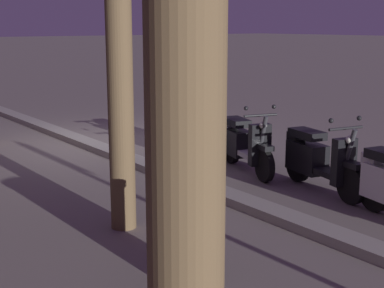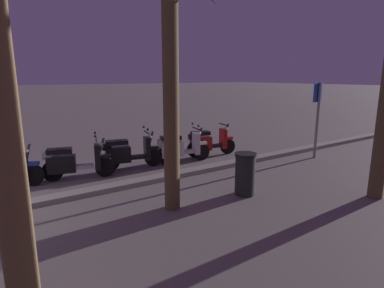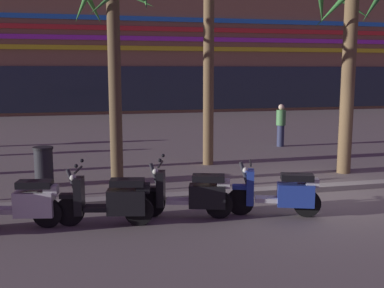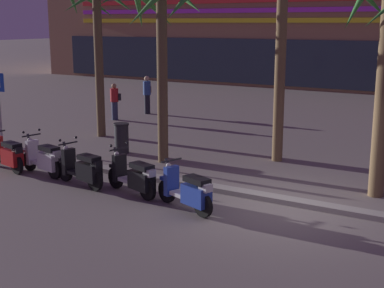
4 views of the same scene
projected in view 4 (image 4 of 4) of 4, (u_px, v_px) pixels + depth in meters
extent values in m
plane|color=slate|center=(282.00, 208.00, 11.99)|extent=(200.00, 200.00, 0.00)
cube|color=gray|center=(288.00, 201.00, 12.30)|extent=(60.00, 0.36, 0.12)
cube|color=yellow|center=(370.00, 20.00, 30.03)|extent=(41.66, 0.10, 0.28)
cube|color=#B733D6|center=(371.00, 9.00, 29.90)|extent=(41.66, 0.10, 0.28)
cube|color=#283342|center=(367.00, 66.00, 30.59)|extent=(44.11, 0.12, 2.80)
cylinder|color=black|center=(17.00, 165.00, 14.64)|extent=(0.53, 0.21, 0.52)
cube|color=black|center=(4.00, 158.00, 15.06)|extent=(0.65, 0.40, 0.08)
cube|color=red|center=(12.00, 157.00, 14.75)|extent=(0.73, 0.45, 0.44)
cube|color=black|center=(12.00, 145.00, 14.66)|extent=(0.65, 0.42, 0.12)
cube|color=black|center=(17.00, 150.00, 14.50)|extent=(0.28, 0.25, 0.16)
cylinder|color=black|center=(30.00, 161.00, 14.98)|extent=(0.53, 0.20, 0.52)
cylinder|color=black|center=(55.00, 169.00, 14.18)|extent=(0.53, 0.20, 0.52)
cube|color=silver|center=(41.00, 163.00, 14.60)|extent=(0.64, 0.40, 0.08)
cube|color=white|center=(49.00, 161.00, 14.29)|extent=(0.73, 0.45, 0.44)
cube|color=black|center=(49.00, 148.00, 14.20)|extent=(0.65, 0.42, 0.12)
cube|color=white|center=(32.00, 152.00, 14.80)|extent=(0.21, 0.36, 0.66)
cube|color=white|center=(29.00, 151.00, 14.91)|extent=(0.35, 0.22, 0.08)
cylinder|color=#333338|center=(30.00, 146.00, 14.82)|extent=(0.29, 0.13, 0.69)
cylinder|color=black|center=(31.00, 135.00, 14.69)|extent=(0.15, 0.56, 0.04)
sphere|color=white|center=(30.00, 140.00, 14.79)|extent=(0.12, 0.12, 0.12)
cube|color=silver|center=(55.00, 154.00, 14.04)|extent=(0.28, 0.24, 0.16)
sphere|color=black|center=(23.00, 132.00, 14.48)|extent=(0.07, 0.07, 0.07)
sphere|color=black|center=(39.00, 130.00, 14.83)|extent=(0.07, 0.07, 0.07)
cylinder|color=black|center=(65.00, 171.00, 14.00)|extent=(0.53, 0.21, 0.52)
cylinder|color=black|center=(95.00, 180.00, 13.18)|extent=(0.53, 0.21, 0.52)
cube|color=black|center=(78.00, 173.00, 13.61)|extent=(0.65, 0.40, 0.08)
cube|color=black|center=(89.00, 172.00, 13.28)|extent=(0.73, 0.45, 0.44)
cube|color=black|center=(89.00, 158.00, 13.19)|extent=(0.65, 0.42, 0.12)
cube|color=black|center=(69.00, 161.00, 13.81)|extent=(0.21, 0.36, 0.66)
cube|color=black|center=(65.00, 160.00, 13.93)|extent=(0.35, 0.22, 0.08)
cylinder|color=#333338|center=(67.00, 155.00, 13.83)|extent=(0.29, 0.13, 0.69)
cylinder|color=black|center=(68.00, 143.00, 13.71)|extent=(0.16, 0.56, 0.04)
sphere|color=white|center=(66.00, 148.00, 13.81)|extent=(0.12, 0.12, 0.12)
cube|color=black|center=(96.00, 164.00, 13.03)|extent=(0.28, 0.25, 0.16)
sphere|color=black|center=(60.00, 140.00, 13.50)|extent=(0.07, 0.07, 0.07)
sphere|color=black|center=(76.00, 137.00, 13.84)|extent=(0.07, 0.07, 0.07)
cylinder|color=black|center=(116.00, 178.00, 13.40)|extent=(0.53, 0.25, 0.52)
cylinder|color=black|center=(147.00, 189.00, 12.47)|extent=(0.53, 0.25, 0.52)
cube|color=silver|center=(130.00, 180.00, 12.96)|extent=(0.66, 0.44, 0.08)
cube|color=black|center=(142.00, 180.00, 12.60)|extent=(0.74, 0.51, 0.43)
cube|color=black|center=(142.00, 166.00, 12.51)|extent=(0.66, 0.46, 0.12)
cube|color=black|center=(120.00, 168.00, 13.20)|extent=(0.23, 0.37, 0.66)
cube|color=black|center=(115.00, 166.00, 13.33)|extent=(0.35, 0.25, 0.08)
cylinder|color=#333338|center=(117.00, 161.00, 13.23)|extent=(0.29, 0.15, 0.69)
cylinder|color=black|center=(119.00, 149.00, 13.10)|extent=(0.20, 0.55, 0.04)
sphere|color=white|center=(117.00, 154.00, 13.20)|extent=(0.12, 0.12, 0.12)
cube|color=silver|center=(149.00, 173.00, 12.33)|extent=(0.29, 0.26, 0.16)
sphere|color=black|center=(111.00, 146.00, 12.90)|extent=(0.07, 0.07, 0.07)
sphere|color=black|center=(127.00, 143.00, 13.22)|extent=(0.07, 0.07, 0.07)
cylinder|color=black|center=(167.00, 191.00, 12.33)|extent=(0.52, 0.27, 0.52)
cylinder|color=black|center=(203.00, 205.00, 11.39)|extent=(0.52, 0.27, 0.52)
cube|color=silver|center=(183.00, 195.00, 11.88)|extent=(0.66, 0.46, 0.08)
cube|color=#233D9E|center=(196.00, 195.00, 11.52)|extent=(0.75, 0.53, 0.43)
cube|color=black|center=(197.00, 180.00, 11.43)|extent=(0.67, 0.48, 0.12)
cube|color=#233D9E|center=(171.00, 181.00, 12.13)|extent=(0.25, 0.37, 0.66)
cube|color=#233D9E|center=(167.00, 179.00, 12.27)|extent=(0.36, 0.26, 0.08)
cylinder|color=#333338|center=(169.00, 173.00, 12.16)|extent=(0.29, 0.16, 0.69)
cylinder|color=black|center=(171.00, 160.00, 12.03)|extent=(0.22, 0.54, 0.04)
sphere|color=white|center=(169.00, 165.00, 12.14)|extent=(0.12, 0.12, 0.12)
cube|color=silver|center=(206.00, 188.00, 11.24)|extent=(0.29, 0.27, 0.16)
cylinder|color=brown|center=(162.00, 78.00, 15.44)|extent=(0.30, 0.30, 4.94)
cone|color=#3D8438|center=(183.00, 1.00, 14.59)|extent=(0.37, 1.61, 1.20)
cone|color=#3D8438|center=(152.00, 6.00, 15.56)|extent=(1.01, 1.41, 1.37)
cone|color=#3D8438|center=(139.00, 6.00, 15.03)|extent=(0.93, 1.42, 1.39)
cone|color=#3D8438|center=(150.00, 4.00, 14.40)|extent=(1.53, 0.49, 1.33)
cylinder|color=brown|center=(280.00, 64.00, 15.51)|extent=(0.31, 0.31, 5.70)
cylinder|color=brown|center=(384.00, 88.00, 12.29)|extent=(0.36, 0.36, 5.08)
cylinder|color=brown|center=(99.00, 63.00, 19.03)|extent=(0.30, 0.30, 5.23)
cone|color=#337A33|center=(92.00, 1.00, 19.29)|extent=(1.29, 1.58, 1.39)
cylinder|color=black|center=(147.00, 104.00, 24.30)|extent=(0.26, 0.26, 0.85)
cylinder|color=#2D4C8C|center=(147.00, 88.00, 24.14)|extent=(0.34, 0.34, 0.60)
sphere|color=tan|center=(147.00, 79.00, 24.05)|extent=(0.23, 0.23, 0.23)
cube|color=brown|center=(149.00, 90.00, 24.36)|extent=(0.18, 0.14, 0.28)
cylinder|color=#2D3351|center=(115.00, 111.00, 22.77)|extent=(0.26, 0.26, 0.77)
cylinder|color=#B21E23|center=(114.00, 95.00, 22.63)|extent=(0.34, 0.34, 0.55)
sphere|color=#9E704C|center=(114.00, 86.00, 22.55)|extent=(0.21, 0.21, 0.21)
cube|color=black|center=(120.00, 97.00, 22.67)|extent=(0.19, 0.20, 0.28)
cylinder|color=#232328|center=(122.00, 139.00, 16.94)|extent=(0.44, 0.44, 0.90)
cylinder|color=black|center=(121.00, 124.00, 16.84)|extent=(0.48, 0.48, 0.06)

